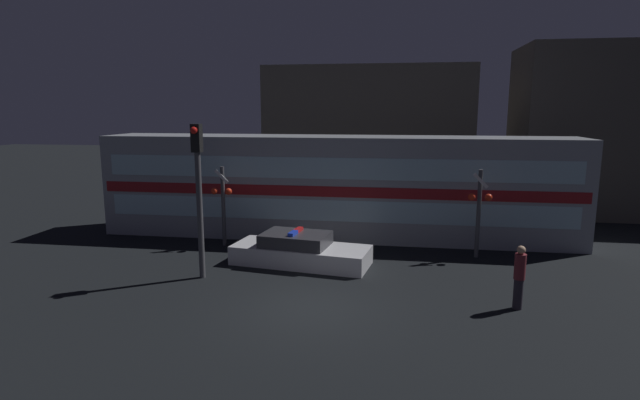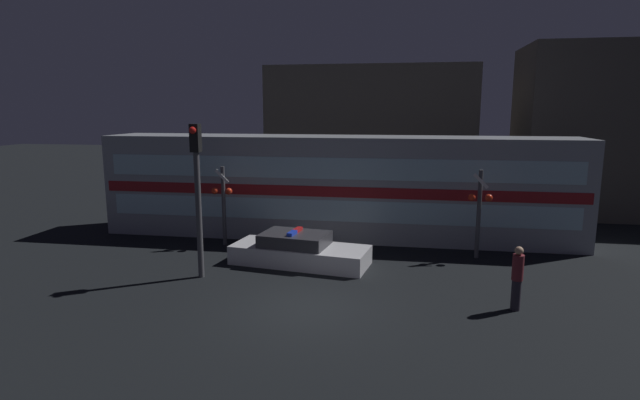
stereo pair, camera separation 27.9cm
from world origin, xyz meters
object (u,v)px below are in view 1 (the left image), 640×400
object	(u,v)px
train	(336,187)
traffic_light_corner	(199,187)
pedestrian	(519,277)
crossing_signal_near	(479,208)
police_car	(300,251)

from	to	relation	value
train	traffic_light_corner	xyz separation A→B (m)	(-3.68, -6.35, 0.86)
pedestrian	crossing_signal_near	size ratio (longest dim) A/B	0.55
police_car	pedestrian	world-z (taller)	pedestrian
police_car	crossing_signal_near	bearing A→B (deg)	24.23
crossing_signal_near	traffic_light_corner	size ratio (longest dim) A/B	0.66
crossing_signal_near	train	bearing A→B (deg)	156.07
train	traffic_light_corner	size ratio (longest dim) A/B	4.02
train	police_car	size ratio (longest dim) A/B	3.97
traffic_light_corner	crossing_signal_near	bearing A→B (deg)	22.08
train	police_car	bearing A→B (deg)	-99.83
train	traffic_light_corner	world-z (taller)	traffic_light_corner
crossing_signal_near	traffic_light_corner	distance (m)	10.21
traffic_light_corner	train	bearing A→B (deg)	59.92
train	crossing_signal_near	size ratio (longest dim) A/B	6.11
crossing_signal_near	police_car	bearing A→B (deg)	-164.33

